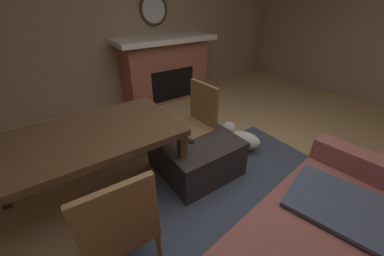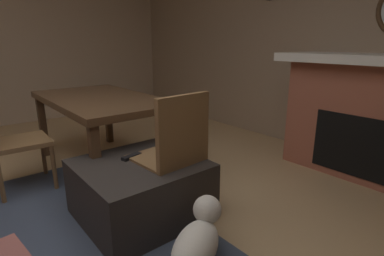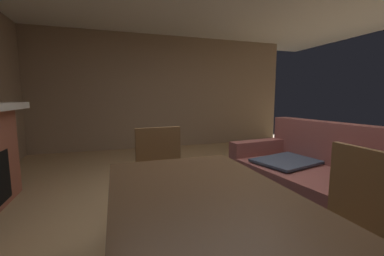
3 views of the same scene
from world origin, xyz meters
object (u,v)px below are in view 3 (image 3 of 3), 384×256
Objects in this scene: couch at (322,180)px; ottoman_coffee_table at (186,207)px; dining_table at (211,218)px; small_dog at (172,184)px; dining_chair_north at (346,219)px; tv_remote at (190,187)px; dining_chair_west at (162,171)px.

ottoman_coffee_table is at bearing -91.26° from couch.
small_dog is (-1.74, 0.22, -0.47)m from dining_table.
couch reaches higher than small_dog.
dining_chair_north is 1.88m from small_dog.
tv_remote is 0.99m from dining_table.
dining_table is 1.75× the size of dining_chair_west.
dining_table reaches higher than ottoman_coffee_table.
small_dog is at bearing 156.96° from dining_chair_west.
dining_chair_west is (-1.20, -0.01, -0.14)m from dining_table.
dining_chair_north reaches higher than ottoman_coffee_table.
couch is 1.68m from small_dog.
ottoman_coffee_table is at bearing 168.29° from tv_remote.
couch is at bearing 83.92° from dining_chair_west.
ottoman_coffee_table is at bearing -148.23° from dining_chair_north.
dining_chair_west is 1.00× the size of dining_chair_north.
couch is at bearing 79.61° from tv_remote.
dining_chair_north is (0.95, 0.65, 0.08)m from tv_remote.
dining_chair_west and dining_chair_north have the same top height.
couch is 1.55m from ottoman_coffee_table.
tv_remote is 0.17× the size of dining_chair_north.
dining_table is at bearing -24.53° from tv_remote.
tv_remote is at bearing 1.38° from ottoman_coffee_table.
couch is 1.76m from dining_chair_west.
ottoman_coffee_table is (-0.03, -1.55, -0.10)m from couch.
dining_chair_west is 0.67m from small_dog.
couch is at bearing 120.42° from dining_table.
small_dog is at bearing 177.31° from ottoman_coffee_table.
dining_chair_west is 1.48m from dining_chair_north.
dining_table reaches higher than tv_remote.
couch is 2.24× the size of dining_chair_west.
dining_table is 0.85m from dining_chair_north.
tv_remote is at bearing -87.30° from couch.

